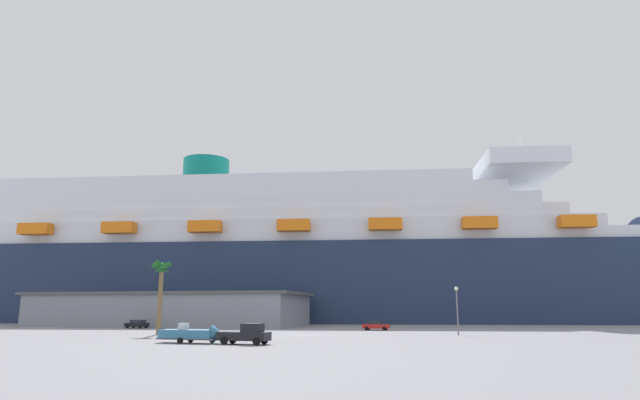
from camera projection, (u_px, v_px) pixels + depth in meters
name	position (u px, v px, depth m)	size (l,w,h in m)	color
ground_plane	(336.00, 328.00, 105.85)	(600.00, 600.00, 0.00)	gray
cruise_ship	(301.00, 263.00, 147.77)	(231.31, 58.04, 55.27)	#1E2D4C
terminal_building	(172.00, 309.00, 117.57)	(59.10, 25.93, 7.05)	gray
pickup_truck	(246.00, 334.00, 57.13)	(5.80, 2.82, 2.20)	black
small_boat_on_trailer	(194.00, 334.00, 59.02)	(8.96, 2.93, 2.15)	#595960
palm_tree	(161.00, 278.00, 79.67)	(3.23, 2.98, 10.76)	brown
street_lamp	(457.00, 303.00, 77.20)	(0.56, 0.56, 6.82)	slate
parked_car_red_hatchback	(376.00, 325.00, 92.80)	(4.74, 2.25, 1.58)	red
parked_car_black_coupe	(137.00, 324.00, 101.76)	(4.51, 2.49, 1.58)	black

